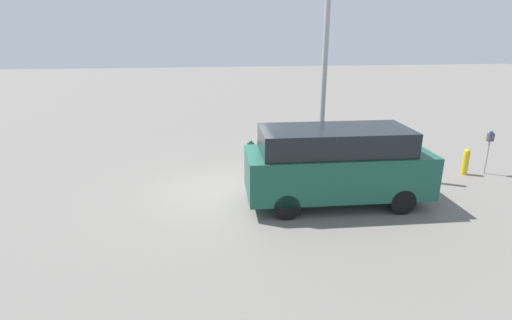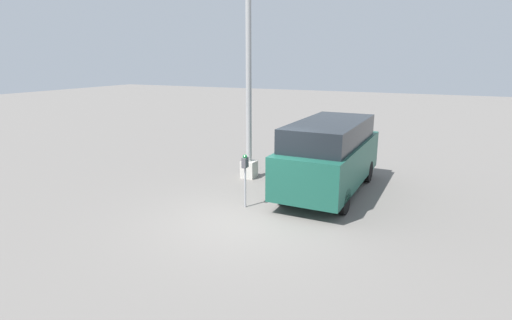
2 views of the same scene
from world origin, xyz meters
TOP-DOWN VIEW (x-y plane):
  - ground_plane at (0.00, 0.00)m, footprint 80.00×80.00m
  - parking_meter_near at (0.74, 0.42)m, footprint 0.20×0.12m
  - parking_meter_far at (8.37, 0.43)m, footprint 0.20×0.12m
  - lamp_post at (3.17, 1.51)m, footprint 0.44×0.44m
  - parked_van at (2.82, -1.20)m, footprint 4.81×1.90m
  - fire_hydrant at (7.69, 0.46)m, footprint 0.20×0.20m

SIDE VIEW (x-z plane):
  - ground_plane at x=0.00m, z-range 0.00..0.00m
  - fire_hydrant at x=7.69m, z-range 0.00..0.85m
  - parking_meter_near at x=0.74m, z-range 0.33..1.72m
  - parking_meter_far at x=8.37m, z-range 0.34..1.77m
  - parked_van at x=2.82m, z-range 0.09..2.16m
  - lamp_post at x=3.17m, z-range -0.96..5.81m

